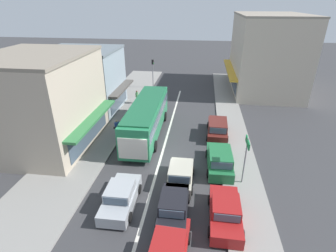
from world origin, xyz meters
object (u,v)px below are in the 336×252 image
sedan_adjacent_lane_trail (168,252)px  directional_road_sign (246,151)px  pedestrian_browsing_midblock (137,96)px  parked_wagon_kerb_third (217,128)px  parked_sedan_kerb_front (225,212)px  sedan_queue_far_back (121,197)px  pedestrian_with_handbag_near (117,127)px  traffic_light_downstreet (153,69)px  hatchback_adjacent_lane_lead (174,206)px  parked_wagon_kerb_second (220,160)px  hatchback_queue_gap_filler (180,175)px  city_bus (147,116)px

sedan_adjacent_lane_trail → directional_road_sign: 8.23m
pedestrian_browsing_midblock → parked_wagon_kerb_third: bearing=-36.6°
parked_sedan_kerb_front → directional_road_sign: (1.42, 3.66, 2.01)m
sedan_queue_far_back → pedestrian_with_handbag_near: bearing=108.8°
traffic_light_downstreet → pedestrian_with_handbag_near: size_ratio=2.58×
sedan_adjacent_lane_trail → pedestrian_with_handbag_near: 13.83m
hatchback_adjacent_lane_lead → pedestrian_browsing_midblock: size_ratio=2.28×
parked_wagon_kerb_second → pedestrian_browsing_midblock: 15.59m
hatchback_queue_gap_filler → pedestrian_with_handbag_near: (-6.43, 6.10, 0.36)m
city_bus → hatchback_queue_gap_filler: (3.81, -7.04, -1.17)m
hatchback_adjacent_lane_lead → parked_wagon_kerb_second: (2.89, 5.32, 0.04)m
parked_wagon_kerb_third → traffic_light_downstreet: 16.28m
parked_wagon_kerb_third → pedestrian_with_handbag_near: size_ratio=2.79×
directional_road_sign → hatchback_adjacent_lane_lead: bearing=-140.5°
sedan_adjacent_lane_trail → sedan_queue_far_back: bearing=134.3°
parked_sedan_kerb_front → pedestrian_browsing_midblock: size_ratio=2.58×
hatchback_queue_gap_filler → sedan_queue_far_back: bearing=-142.9°
hatchback_queue_gap_filler → pedestrian_with_handbag_near: size_ratio=2.28×
hatchback_adjacent_lane_lead → sedan_queue_far_back: hatchback_adjacent_lane_lead is taller
pedestrian_with_handbag_near → directional_road_sign: bearing=-27.3°
pedestrian_with_handbag_near → pedestrian_browsing_midblock: bearing=91.3°
traffic_light_downstreet → pedestrian_with_handbag_near: bearing=-92.1°
hatchback_adjacent_lane_lead → parked_sedan_kerb_front: 2.98m
sedan_queue_far_back → directional_road_sign: 8.61m
parked_wagon_kerb_second → pedestrian_with_handbag_near: 9.97m
traffic_light_downstreet → pedestrian_browsing_midblock: traffic_light_downstreet is taller
parked_wagon_kerb_second → directional_road_sign: size_ratio=1.26×
pedestrian_browsing_midblock → sedan_adjacent_lane_trail: bearing=-72.4°
parked_wagon_kerb_third → parked_sedan_kerb_front: bearing=-89.7°
hatchback_adjacent_lane_lead → traffic_light_downstreet: bearing=103.3°
hatchback_adjacent_lane_lead → pedestrian_with_handbag_near: size_ratio=2.28×
hatchback_adjacent_lane_lead → parked_sedan_kerb_front: (2.98, -0.03, -0.05)m
hatchback_adjacent_lane_lead → sedan_queue_far_back: size_ratio=0.88×
sedan_adjacent_lane_trail → directional_road_sign: size_ratio=1.19×
directional_road_sign → sedan_queue_far_back: bearing=-157.5°
sedan_queue_far_back → hatchback_queue_gap_filler: hatchback_queue_gap_filler is taller
parked_wagon_kerb_third → pedestrian_browsing_midblock: size_ratio=2.79×
sedan_adjacent_lane_trail → directional_road_sign: directional_road_sign is taller
parked_sedan_kerb_front → pedestrian_browsing_midblock: (-9.48, 17.79, 0.40)m
sedan_adjacent_lane_trail → pedestrian_with_handbag_near: size_ratio=2.62×
sedan_adjacent_lane_trail → hatchback_queue_gap_filler: bearing=89.7°
pedestrian_with_handbag_near → pedestrian_browsing_midblock: size_ratio=1.00×
traffic_light_downstreet → directional_road_sign: bearing=-63.9°
hatchback_adjacent_lane_lead → sedan_adjacent_lane_trail: 3.10m
sedan_adjacent_lane_trail → parked_wagon_kerb_third: parked_wagon_kerb_third is taller
city_bus → directional_road_sign: (8.07, -6.46, 0.80)m
sedan_queue_far_back → sedan_adjacent_lane_trail: 4.92m
hatchback_queue_gap_filler → sedan_adjacent_lane_trail: (-0.03, -6.14, -0.05)m
parked_wagon_kerb_second → pedestrian_with_handbag_near: (-9.20, 3.83, 0.32)m
city_bus → parked_wagon_kerb_second: size_ratio=2.39×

